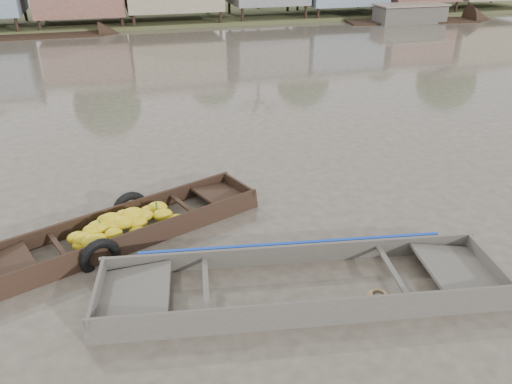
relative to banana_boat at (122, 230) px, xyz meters
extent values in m
plane|color=#453F35|center=(2.33, -0.99, -0.18)|extent=(120.00, 120.00, 0.00)
cube|color=#384723|center=(2.33, 32.01, -0.18)|extent=(120.00, 12.00, 0.50)
cube|color=black|center=(0.09, 0.04, -0.26)|extent=(5.92, 3.20, 0.08)
cube|color=black|center=(-0.15, 0.64, -0.02)|extent=(5.68, 2.33, 0.56)
cube|color=black|center=(0.32, -0.56, -0.02)|extent=(5.68, 2.33, 0.56)
cube|color=black|center=(2.84, 1.11, -0.02)|extent=(0.53, 1.24, 0.53)
cube|color=black|center=(2.36, 0.93, 0.04)|extent=(1.37, 1.43, 0.20)
cube|color=black|center=(-2.19, -0.84, 0.04)|extent=(1.37, 1.43, 0.20)
cube|color=black|center=(-1.23, -0.47, 0.09)|extent=(0.55, 1.21, 0.05)
cube|color=black|center=(1.40, 0.55, 0.09)|extent=(0.55, 1.21, 0.05)
ellipsoid|color=#F6F31B|center=(-0.10, -0.12, 0.20)|extent=(0.53, 0.45, 0.28)
ellipsoid|color=#F6F31B|center=(-0.57, -0.14, 0.17)|extent=(0.49, 0.42, 0.25)
ellipsoid|color=#F6F31B|center=(0.24, 0.53, 0.07)|extent=(0.47, 0.40, 0.25)
ellipsoid|color=#F6F31B|center=(0.31, -0.25, 0.04)|extent=(0.46, 0.39, 0.24)
ellipsoid|color=#F6F31B|center=(0.80, 0.56, 0.10)|extent=(0.56, 0.48, 0.29)
ellipsoid|color=#F6F31B|center=(0.20, -0.03, 0.20)|extent=(0.51, 0.44, 0.27)
ellipsoid|color=#F6F31B|center=(1.17, 0.07, 0.02)|extent=(0.48, 0.41, 0.25)
ellipsoid|color=#F6F31B|center=(-0.16, -0.36, 0.15)|extent=(0.44, 0.37, 0.23)
ellipsoid|color=#F6F31B|center=(0.47, 0.13, 0.21)|extent=(0.52, 0.45, 0.27)
ellipsoid|color=#F6F31B|center=(-0.16, 0.23, 0.12)|extent=(0.46, 0.40, 0.24)
ellipsoid|color=#F6F31B|center=(0.08, 0.14, 0.27)|extent=(0.44, 0.37, 0.23)
ellipsoid|color=#F6F31B|center=(0.26, 0.07, 0.29)|extent=(0.58, 0.50, 0.30)
ellipsoid|color=#F6F31B|center=(-0.51, -0.52, 0.03)|extent=(0.56, 0.48, 0.29)
ellipsoid|color=#F6F31B|center=(-0.19, -0.01, 0.29)|extent=(0.54, 0.46, 0.28)
ellipsoid|color=#F6F31B|center=(-0.66, -0.63, -0.03)|extent=(0.45, 0.39, 0.24)
ellipsoid|color=#F6F31B|center=(-0.31, 0.22, 0.17)|extent=(0.45, 0.39, 0.24)
ellipsoid|color=#F6F31B|center=(0.33, -0.07, 0.15)|extent=(0.50, 0.42, 0.26)
ellipsoid|color=#F6F31B|center=(-0.74, -0.32, 0.08)|extent=(0.57, 0.49, 0.30)
ellipsoid|color=#F6F31B|center=(-0.19, 0.08, 0.18)|extent=(0.50, 0.43, 0.26)
ellipsoid|color=#F6F31B|center=(0.89, 0.19, 0.12)|extent=(0.53, 0.45, 0.27)
ellipsoid|color=#F6F31B|center=(-0.58, -0.44, 0.08)|extent=(0.57, 0.49, 0.30)
ellipsoid|color=#F6F31B|center=(0.05, -0.15, 0.26)|extent=(0.54, 0.46, 0.28)
ellipsoid|color=#F6F31B|center=(-0.15, 0.17, 0.16)|extent=(0.51, 0.43, 0.26)
ellipsoid|color=#F6F31B|center=(-0.82, -0.37, -0.01)|extent=(0.44, 0.38, 0.23)
ellipsoid|color=#F6F31B|center=(-0.46, -0.51, 0.02)|extent=(0.55, 0.47, 0.29)
ellipsoid|color=#F6F31B|center=(-0.88, -0.19, 0.06)|extent=(0.52, 0.44, 0.27)
ellipsoid|color=#F6F31B|center=(-0.45, -0.10, 0.19)|extent=(0.57, 0.49, 0.30)
ellipsoid|color=#F6F31B|center=(0.62, 0.57, 0.05)|extent=(0.50, 0.42, 0.26)
ellipsoid|color=#F6F31B|center=(0.21, 0.48, 0.08)|extent=(0.49, 0.42, 0.26)
ellipsoid|color=#F6F31B|center=(-0.01, 0.15, 0.19)|extent=(0.54, 0.46, 0.28)
ellipsoid|color=#F6F31B|center=(-0.48, -0.41, 0.08)|extent=(0.51, 0.43, 0.26)
cylinder|color=#3F6626|center=(-0.41, -0.15, 0.29)|extent=(0.04, 0.04, 0.19)
cylinder|color=#3F6626|center=(0.29, 0.12, 0.29)|extent=(0.04, 0.04, 0.19)
cylinder|color=#3F6626|center=(0.79, 0.31, 0.29)|extent=(0.04, 0.04, 0.19)
torus|color=black|center=(0.22, 0.88, 0.00)|extent=(0.86, 0.49, 0.85)
torus|color=black|center=(-0.45, -0.95, 0.00)|extent=(0.84, 0.48, 0.83)
cube|color=#413D37|center=(3.03, -2.77, -0.26)|extent=(7.30, 2.64, 0.08)
cube|color=#413D37|center=(3.17, -1.91, -0.01)|extent=(7.24, 1.30, 0.58)
cube|color=#413D37|center=(2.90, -3.63, -0.01)|extent=(7.24, 1.30, 0.58)
cube|color=#413D37|center=(6.56, -3.33, -0.01)|extent=(0.34, 1.77, 0.55)
cube|color=#413D37|center=(5.95, -3.23, 0.06)|extent=(1.46, 1.71, 0.23)
cube|color=#413D37|center=(-0.50, -2.21, -0.01)|extent=(0.34, 1.77, 0.55)
cube|color=#413D37|center=(0.12, -2.31, 0.06)|extent=(1.46, 1.71, 0.23)
cube|color=#413D37|center=(1.35, -2.50, 0.11)|extent=(0.37, 1.71, 0.05)
cube|color=#413D37|center=(4.72, -3.04, 0.11)|extent=(0.37, 1.71, 0.05)
cube|color=#665E54|center=(3.03, -2.77, -0.22)|extent=(5.59, 2.23, 0.02)
cube|color=#1036A8|center=(3.18, -1.85, 0.21)|extent=(5.85, 1.01, 0.15)
torus|color=olive|center=(4.34, -3.27, -0.20)|extent=(0.41, 0.41, 0.06)
torus|color=olive|center=(4.34, -3.27, -0.16)|extent=(0.33, 0.33, 0.06)
cube|color=black|center=(21.75, 24.26, -0.23)|extent=(9.87, 3.33, 0.35)
cube|color=black|center=(-3.66, 25.22, -0.23)|extent=(7.04, 1.55, 0.35)
cube|color=black|center=(21.33, 24.01, 0.37)|extent=(5.00, 2.00, 1.20)
camera|label=1|loc=(0.29, -9.49, 5.60)|focal=35.00mm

